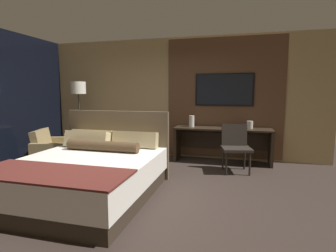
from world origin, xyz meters
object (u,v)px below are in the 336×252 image
Objects in this scene: floor_lamp at (78,94)px; vase_tall at (192,121)px; tv at (224,90)px; armchair_by_window at (57,153)px; desk_chair at (235,143)px; book at (236,128)px; bed at (88,173)px; vase_short at (250,125)px; desk at (222,138)px.

vase_tall is (2.59, 0.40, -0.61)m from floor_lamp.
armchair_by_window is at bearing -157.98° from tv.
book is at bearing 77.46° from desk_chair.
bed is 3.49m from tv.
book is (-0.29, -0.06, -0.06)m from vase_short.
vase_short is (2.40, 2.51, 0.50)m from bed.
floor_lamp reaches higher than bed.
desk is 0.38m from book.
vase_short is at bearing 46.34° from bed.
armchair_by_window is at bearing -162.91° from book.
desk_chair is at bearing -90.33° from book.
desk is at bearing 176.18° from book.
desk is 0.77m from vase_tall.
armchair_by_window is (-3.39, -1.37, -1.34)m from tv.
vase_tall is (-0.68, -0.26, -0.70)m from tv.
armchair_by_window is 4.89× the size of book.
bed is 3.51m from vase_short.
vase_tall is at bearing -176.98° from desk.
bed is at bearing -54.48° from floor_lamp.
tv is 0.72× the size of floor_lamp.
tv is 0.96m from vase_short.
vase_short reaches higher than desk_chair.
bed reaches higher than vase_short.
vase_short is at bearing 11.56° from book.
desk is at bearing 3.02° from vase_tall.
book is at bearing 1.00° from vase_tall.
book is (0.29, -0.02, 0.25)m from desk.
book is at bearing -91.29° from armchair_by_window.
desk_chair is at bearing -100.41° from armchair_by_window.
desk is 3.45m from floor_lamp.
tv is at bearing 162.32° from vase_short.
tv is at bearing 11.37° from floor_lamp.
armchair_by_window is 6.85× the size of vase_short.
vase_tall reaches higher than book.
armchair_by_window is at bearing -163.30° from vase_short.
bed is 2.75m from vase_tall.
desk is at bearing 101.84° from desk_chair.
book is at bearing -168.44° from vase_short.
tv is at bearing 140.00° from book.
vase_short is at bearing 3.92° from desk.
bed reaches higher than book.
armchair_by_window is 1.44m from floor_lamp.
vase_short reaches higher than desk.
desk_chair is at bearing -3.17° from floor_lamp.
tv reaches higher than desk.
bed is at bearing -148.58° from armchair_by_window.
armchair_by_window is at bearing -161.27° from desk.
desk_chair is at bearing -31.77° from vase_tall.
book is at bearing 49.28° from bed.
desk is 0.70m from desk_chair.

